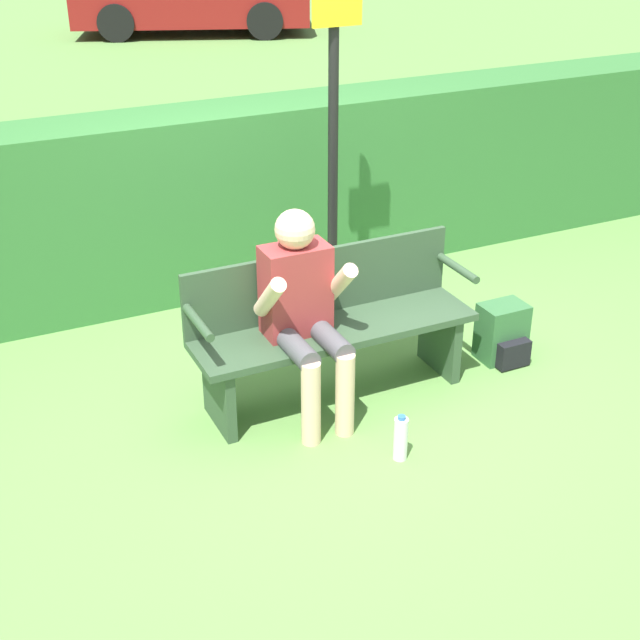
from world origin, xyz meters
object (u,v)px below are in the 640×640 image
(park_bench, at_px, (331,324))
(backpack, at_px, (503,334))
(water_bottle, at_px, (401,438))
(person_seated, at_px, (303,305))
(signpost, at_px, (334,129))

(park_bench, xyz_separation_m, backpack, (1.20, -0.13, -0.29))
(backpack, relative_size, water_bottle, 1.40)
(backpack, height_order, water_bottle, backpack)
(person_seated, bearing_deg, backpack, -0.28)
(backpack, xyz_separation_m, signpost, (-0.68, 1.16, 1.16))
(backpack, bearing_deg, signpost, 120.26)
(park_bench, bearing_deg, water_bottle, -87.53)
(park_bench, relative_size, signpost, 0.74)
(backpack, xyz_separation_m, water_bottle, (-1.17, -0.67, -0.05))
(water_bottle, bearing_deg, park_bench, 92.47)
(signpost, bearing_deg, person_seated, -123.43)
(signpost, bearing_deg, park_bench, -116.95)
(park_bench, distance_m, signpost, 1.45)
(park_bench, height_order, signpost, signpost)
(backpack, bearing_deg, person_seated, 179.72)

